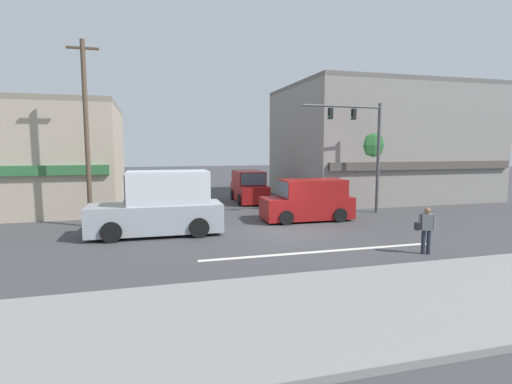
{
  "coord_description": "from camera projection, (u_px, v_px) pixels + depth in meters",
  "views": [
    {
      "loc": [
        -6.09,
        -16.48,
        3.81
      ],
      "look_at": [
        -0.95,
        2.0,
        1.6
      ],
      "focal_mm": 28.0,
      "sensor_mm": 36.0,
      "label": 1
    }
  ],
  "objects": [
    {
      "name": "building_left_block",
      "position": [
        32.0,
        156.0,
        24.31
      ],
      "size": [
        10.12,
        10.41,
        6.37
      ],
      "color": "tan",
      "rests_on": "ground"
    },
    {
      "name": "building_right_corner",
      "position": [
        378.0,
        143.0,
        29.95
      ],
      "size": [
        13.76,
        10.67,
        8.13
      ],
      "color": "gray",
      "rests_on": "ground"
    },
    {
      "name": "street_tree",
      "position": [
        358.0,
        145.0,
        25.83
      ],
      "size": [
        4.08,
        4.08,
        5.91
      ],
      "color": "#4C3823",
      "rests_on": "ground"
    },
    {
      "name": "box_truck_crossing_leftbound",
      "position": [
        160.0,
        206.0,
        17.12
      ],
      "size": [
        5.63,
        2.31,
        2.75
      ],
      "color": "#999EA3",
      "rests_on": "ground"
    },
    {
      "name": "lane_marking_stripe",
      "position": [
        322.0,
        251.0,
        14.48
      ],
      "size": [
        9.0,
        0.24,
        0.01
      ],
      "primitive_type": "cube",
      "color": "silver",
      "rests_on": "ground"
    },
    {
      "name": "pedestrian_foreground_with_bag",
      "position": [
        426.0,
        228.0,
        14.08
      ],
      "size": [
        0.65,
        0.49,
        1.67
      ],
      "color": "#232838",
      "rests_on": "ground"
    },
    {
      "name": "van_crossing_center",
      "position": [
        249.0,
        187.0,
        27.37
      ],
      "size": [
        2.21,
        4.68,
        2.11
      ],
      "color": "maroon",
      "rests_on": "ground"
    },
    {
      "name": "ground_plane",
      "position": [
        288.0,
        232.0,
        17.83
      ],
      "size": [
        120.0,
        120.0,
        0.0
      ],
      "primitive_type": "plane",
      "color": "#3D3D3F"
    },
    {
      "name": "traffic_light_mast",
      "position": [
        364.0,
        140.0,
        22.26
      ],
      "size": [
        4.88,
        0.44,
        6.2
      ],
      "color": "#47474C",
      "rests_on": "ground"
    },
    {
      "name": "sidewalk_curb",
      "position": [
        409.0,
        301.0,
        9.69
      ],
      "size": [
        40.0,
        5.0,
        0.16
      ],
      "primitive_type": "cube",
      "color": "gray",
      "rests_on": "ground"
    },
    {
      "name": "van_parked_curbside",
      "position": [
        309.0,
        201.0,
        20.5
      ],
      "size": [
        4.62,
        2.09,
        2.11
      ],
      "color": "maroon",
      "rests_on": "ground"
    },
    {
      "name": "utility_pole_near_left",
      "position": [
        87.0,
        132.0,
        18.55
      ],
      "size": [
        1.4,
        0.22,
        8.64
      ],
      "color": "brown",
      "rests_on": "ground"
    }
  ]
}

